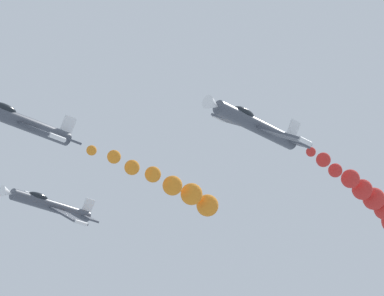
{
  "coord_description": "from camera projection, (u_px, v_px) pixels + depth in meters",
  "views": [
    {
      "loc": [
        -41.57,
        46.02,
        62.75
      ],
      "look_at": [
        0.0,
        0.0,
        88.61
      ],
      "focal_mm": 78.32,
      "sensor_mm": 36.0,
      "label": 1
    }
  ],
  "objects": [
    {
      "name": "airplane_right_inner",
      "position": [
        50.0,
        205.0,
        79.11
      ],
      "size": [
        8.43,
        10.35,
        5.15
      ],
      "rotation": [
        0.0,
        -0.53,
        0.0
      ],
      "color": "#474C56"
    },
    {
      "name": "smoke_trail_lead",
      "position": [
        179.0,
        189.0,
        73.85
      ],
      "size": [
        2.47,
        14.68,
        3.23
      ],
      "color": "orange"
    },
    {
      "name": "airplane_left_inner",
      "position": [
        255.0,
        125.0,
        63.5
      ],
      "size": [
        8.59,
        10.35,
        4.85
      ],
      "rotation": [
        0.0,
        -0.49,
        0.0
      ],
      "color": "#474C56"
    },
    {
      "name": "airplane_lead",
      "position": [
        19.0,
        121.0,
        63.03
      ],
      "size": [
        8.54,
        10.35,
        4.94
      ],
      "rotation": [
        0.0,
        -0.5,
        0.0
      ],
      "color": "#474C56"
    }
  ]
}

